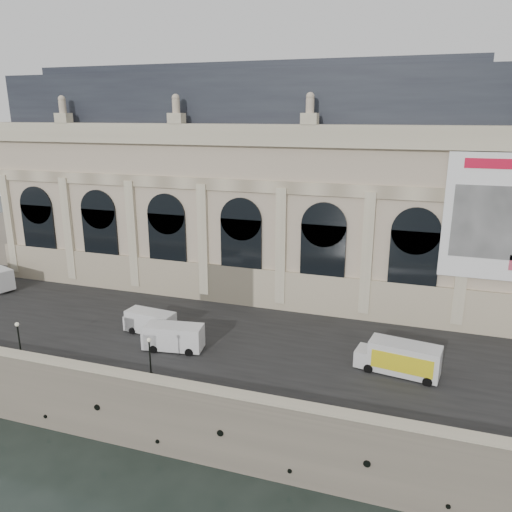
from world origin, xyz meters
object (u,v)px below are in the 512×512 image
Objects in this scene: box_truck at (399,358)px; van_c at (171,337)px; lamp_right at (150,358)px; lamp_left at (19,341)px; van_b at (148,322)px.

van_c is at bearing -174.27° from box_truck.
box_truck is at bearing 19.86° from lamp_right.
box_truck reaches higher than van_c.
lamp_left is (-35.09, -8.79, 0.42)m from box_truck.
van_c reaches higher than van_b.
van_b is at bearing 178.64° from box_truck.
box_truck is (22.24, 2.23, 0.16)m from van_c.
box_truck is at bearing 5.73° from van_c.
van_c is (4.27, -2.86, 0.09)m from van_b.
lamp_left reaches higher than van_c.
lamp_left is at bearing -132.33° from van_b.
van_c is at bearing 98.56° from lamp_right.
van_c is 0.80× the size of box_truck.
lamp_left is at bearing -165.93° from box_truck.
box_truck is at bearing 14.07° from lamp_left.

